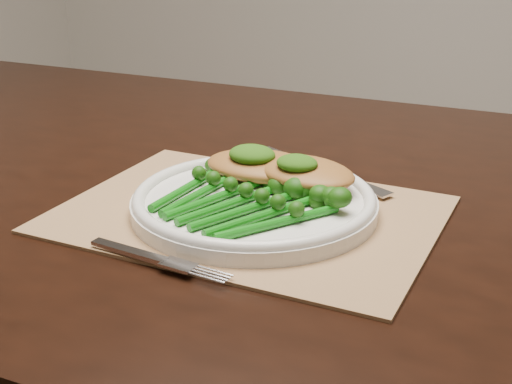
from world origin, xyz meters
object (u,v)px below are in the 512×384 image
at_px(placemat, 248,214).
at_px(broccolini_bundle, 231,204).
at_px(chicken_fillet_left, 261,166).
at_px(dinner_plate, 254,201).

xyz_separation_m(placemat, broccolini_bundle, (-0.01, -0.03, 0.02)).
relative_size(chicken_fillet_left, broccolini_bundle, 0.61).
height_order(dinner_plate, broccolini_bundle, broccolini_bundle).
distance_m(placemat, broccolini_bundle, 0.04).
height_order(dinner_plate, chicken_fillet_left, chicken_fillet_left).
distance_m(chicken_fillet_left, broccolini_bundle, 0.10).
xyz_separation_m(placemat, chicken_fillet_left, (-0.02, 0.07, 0.03)).
bearing_deg(broccolini_bundle, placemat, 97.76).
xyz_separation_m(dinner_plate, chicken_fillet_left, (-0.02, 0.07, 0.02)).
distance_m(dinner_plate, broccolini_bundle, 0.04).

